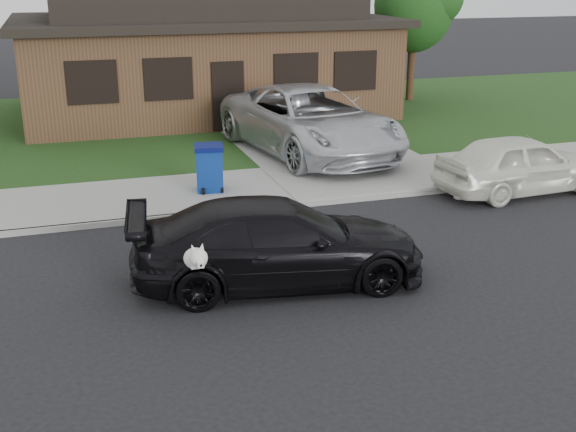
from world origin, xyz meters
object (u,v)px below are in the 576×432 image
object	(u,v)px
minivan	(310,121)
white_compact	(521,164)
sedan	(278,243)
recycling_bin	(209,168)

from	to	relation	value
minivan	white_compact	xyz separation A→B (m)	(3.52, -4.56, -0.35)
sedan	minivan	xyz separation A→B (m)	(3.27, 7.70, 0.34)
sedan	recycling_bin	world-z (taller)	sedan
recycling_bin	minivan	bearing A→B (deg)	47.21
sedan	white_compact	size ratio (longest dim) A/B	1.24
sedan	white_compact	distance (m)	7.49
minivan	white_compact	size ratio (longest dim) A/B	1.60
recycling_bin	sedan	bearing A→B (deg)	-79.95
sedan	white_compact	bearing A→B (deg)	-57.89
white_compact	sedan	bearing A→B (deg)	111.20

